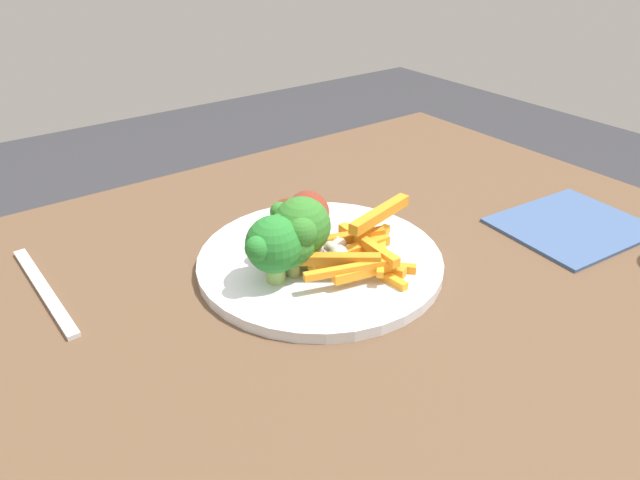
# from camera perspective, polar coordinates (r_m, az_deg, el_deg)

# --- Properties ---
(dining_table) EXTENTS (1.04, 0.73, 0.75)m
(dining_table) POSITION_cam_1_polar(r_m,az_deg,el_deg) (0.67, -0.98, -13.71)
(dining_table) COLOR brown
(dining_table) RESTS_ON ground_plane
(dinner_plate) EXTENTS (0.27, 0.27, 0.01)m
(dinner_plate) POSITION_cam_1_polar(r_m,az_deg,el_deg) (0.63, -0.00, -2.06)
(dinner_plate) COLOR silver
(dinner_plate) RESTS_ON dining_table
(broccoli_floret_front) EXTENTS (0.05, 0.05, 0.06)m
(broccoli_floret_front) POSITION_cam_1_polar(r_m,az_deg,el_deg) (0.58, -2.80, -0.30)
(broccoli_floret_front) COLOR #93A451
(broccoli_floret_front) RESTS_ON dinner_plate
(broccoli_floret_middle) EXTENTS (0.06, 0.06, 0.07)m
(broccoli_floret_middle) POSITION_cam_1_polar(r_m,az_deg,el_deg) (0.56, -4.65, -0.31)
(broccoli_floret_middle) COLOR #92BB5F
(broccoli_floret_middle) RESTS_ON dinner_plate
(broccoli_floret_back) EXTENTS (0.06, 0.07, 0.08)m
(broccoli_floret_back) POSITION_cam_1_polar(r_m,az_deg,el_deg) (0.58, -2.15, 1.47)
(broccoli_floret_back) COLOR #82A148
(broccoli_floret_back) RESTS_ON dinner_plate
(carrot_fries_pile) EXTENTS (0.17, 0.12, 0.05)m
(carrot_fries_pile) POSITION_cam_1_polar(r_m,az_deg,el_deg) (0.60, 3.84, -1.20)
(carrot_fries_pile) COLOR orange
(carrot_fries_pile) RESTS_ON dinner_plate
(chicken_drumstick_near) EXTENTS (0.09, 0.13, 0.04)m
(chicken_drumstick_near) POSITION_cam_1_polar(r_m,az_deg,el_deg) (0.67, -1.11, 2.58)
(chicken_drumstick_near) COLOR #5D1A11
(chicken_drumstick_near) RESTS_ON dinner_plate
(chicken_drumstick_far) EXTENTS (0.05, 0.12, 0.04)m
(chicken_drumstick_far) POSITION_cam_1_polar(r_m,az_deg,el_deg) (0.65, -2.02, 2.01)
(chicken_drumstick_far) COLOR #531D0C
(chicken_drumstick_far) RESTS_ON dinner_plate
(chicken_drumstick_extra) EXTENTS (0.05, 0.14, 0.04)m
(chicken_drumstick_extra) POSITION_cam_1_polar(r_m,az_deg,el_deg) (0.64, -1.79, 1.69)
(chicken_drumstick_extra) COLOR #50180B
(chicken_drumstick_extra) RESTS_ON dinner_plate
(fork) EXTENTS (0.02, 0.19, 0.00)m
(fork) POSITION_cam_1_polar(r_m,az_deg,el_deg) (0.65, -25.74, -4.48)
(fork) COLOR silver
(fork) RESTS_ON dining_table
(napkin) EXTENTS (0.18, 0.15, 0.00)m
(napkin) POSITION_cam_1_polar(r_m,az_deg,el_deg) (0.77, 23.72, 1.32)
(napkin) COLOR #3D5684
(napkin) RESTS_ON dining_table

